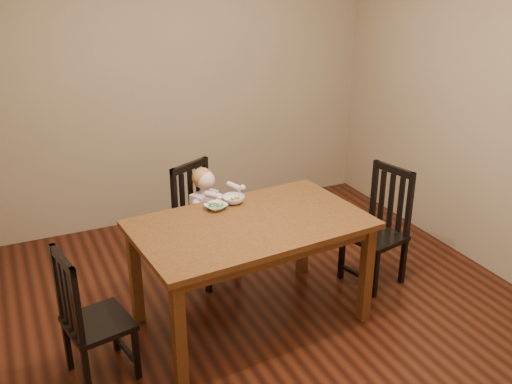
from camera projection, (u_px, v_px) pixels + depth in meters
name	position (u px, v px, depth m)	size (l,w,h in m)	color
room	(269.00, 142.00, 3.78)	(4.01, 4.01, 2.71)	#461C0E
dining_table	(251.00, 234.00, 3.96)	(1.67, 1.09, 0.80)	#462410
chair_child	(203.00, 224.00, 4.65)	(0.55, 0.54, 0.97)	black
chair_left	(90.00, 319.00, 3.49)	(0.44, 0.46, 0.91)	black
chair_right	(379.00, 228.00, 4.59)	(0.48, 0.50, 0.96)	black
toddler	(206.00, 212.00, 4.58)	(0.29, 0.36, 0.49)	silver
bowl_peas	(216.00, 207.00, 4.11)	(0.16, 0.16, 0.04)	silver
bowl_veg	(233.00, 199.00, 4.22)	(0.17, 0.17, 0.05)	silver
fork	(212.00, 205.00, 4.07)	(0.12, 0.08, 0.05)	silver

